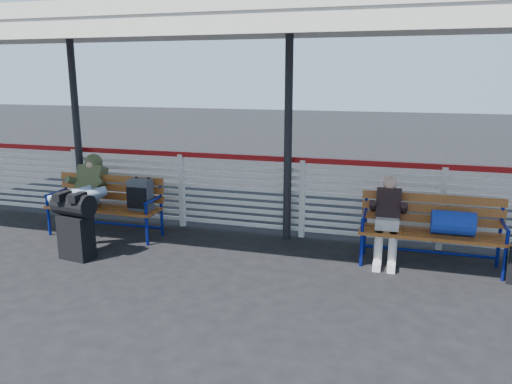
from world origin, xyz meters
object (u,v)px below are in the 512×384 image
(bench_right, at_px, (440,224))
(companion_person, at_px, (388,219))
(traveler_man, at_px, (83,193))
(luggage_stack, at_px, (75,223))
(bench_left, at_px, (117,198))

(bench_right, height_order, companion_person, companion_person)
(traveler_man, height_order, companion_person, traveler_man)
(companion_person, bearing_deg, bench_right, 1.45)
(bench_right, bearing_deg, luggage_stack, -166.85)
(traveler_man, bearing_deg, bench_right, 4.62)
(bench_left, xyz_separation_m, traveler_man, (-0.35, -0.34, 0.14))
(bench_left, bearing_deg, companion_person, 0.64)
(bench_left, relative_size, companion_person, 1.57)
(traveler_man, bearing_deg, companion_person, 5.10)
(luggage_stack, xyz_separation_m, bench_left, (0.01, 1.03, 0.10))
(luggage_stack, distance_m, companion_person, 4.16)
(bench_right, bearing_deg, companion_person, -178.55)
(bench_right, height_order, traveler_man, traveler_man)
(bench_right, bearing_deg, bench_left, -179.25)
(bench_right, xyz_separation_m, traveler_man, (-5.02, -0.41, 0.16))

